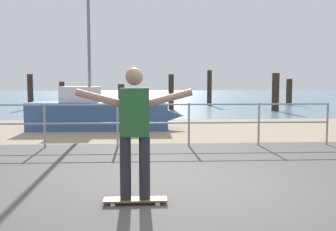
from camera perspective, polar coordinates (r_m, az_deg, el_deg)
ground_plane at (r=4.78m, az=9.09°, el=-14.06°), size 24.00×10.00×0.04m
beach_strip at (r=12.55m, az=1.30°, el=-2.05°), size 24.00×6.00×0.04m
sea_surface at (r=40.45m, az=-1.81°, el=2.90°), size 72.00×50.00×0.04m
railing_fence at (r=9.08m, az=-7.57°, el=-0.39°), size 10.25×0.05×1.05m
sailboat at (r=12.54m, az=-9.49°, el=0.30°), size 4.97×1.47×5.87m
skateboard at (r=4.96m, az=-4.92°, el=-12.48°), size 0.80×0.20×0.08m
skateboarder at (r=4.76m, az=-5.00°, el=-1.51°), size 1.45×0.22×1.65m
groyne_post_0 at (r=23.38m, az=-19.90°, el=3.41°), size 0.32×0.32×1.98m
groyne_post_1 at (r=18.79m, az=-15.55°, el=2.53°), size 0.25×0.25×1.55m
groyne_post_2 at (r=20.06m, az=-7.00°, el=2.65°), size 0.33×0.33×1.43m
groyne_post_3 at (r=21.25m, az=0.47°, el=3.55°), size 0.30×0.30×1.96m
groyne_post_4 at (r=24.80m, az=6.21°, el=4.11°), size 0.30×0.30×2.28m
groyne_post_5 at (r=20.74m, az=15.78°, el=3.37°), size 0.38×0.38×2.00m
groyne_post_6 at (r=26.50m, az=17.67°, el=3.37°), size 0.39×0.39×1.73m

